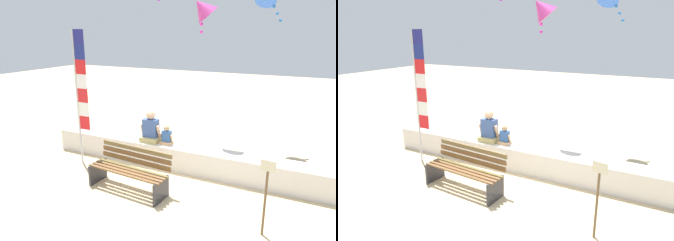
% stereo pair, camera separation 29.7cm
% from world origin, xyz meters
% --- Properties ---
extents(ground_plane, '(40.00, 40.00, 0.00)m').
position_xyz_m(ground_plane, '(0.00, 0.00, 0.00)').
color(ground_plane, '#D0B68A').
extents(seawall_ledge, '(6.91, 0.56, 0.57)m').
position_xyz_m(seawall_ledge, '(0.00, 1.30, 0.29)').
color(seawall_ledge, silver).
rests_on(seawall_ledge, ground).
extents(park_bench, '(1.80, 0.74, 0.88)m').
position_xyz_m(park_bench, '(-0.45, -0.11, 0.42)').
color(park_bench, brown).
rests_on(park_bench, ground).
extents(person_adult, '(0.53, 0.39, 0.80)m').
position_xyz_m(person_adult, '(-0.71, 1.29, 0.89)').
color(person_adult, tan).
rests_on(person_adult, seawall_ledge).
extents(person_child, '(0.31, 0.23, 0.47)m').
position_xyz_m(person_child, '(-0.28, 1.29, 0.76)').
color(person_child, tan).
rests_on(person_child, seawall_ledge).
extents(flag_banner, '(0.34, 0.05, 3.27)m').
position_xyz_m(flag_banner, '(-2.20, 0.52, 1.90)').
color(flag_banner, '#B7B7BC').
rests_on(flag_banner, ground).
extents(kite_magenta, '(0.89, 0.80, 0.94)m').
position_xyz_m(kite_magenta, '(0.20, 2.25, 3.75)').
color(kite_magenta, '#DB3D9E').
extents(sign_post, '(0.24, 0.07, 1.32)m').
position_xyz_m(sign_post, '(2.33, -0.47, 0.78)').
color(sign_post, brown).
rests_on(sign_post, ground).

